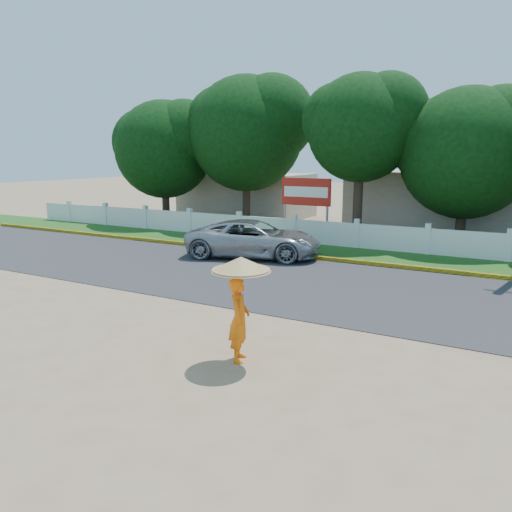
% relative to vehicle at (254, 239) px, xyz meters
% --- Properties ---
extents(ground, '(120.00, 120.00, 0.00)m').
position_rel_vehicle_xyz_m(ground, '(3.03, -7.35, -0.74)').
color(ground, '#9E8460').
rests_on(ground, ground).
extents(road, '(60.00, 7.00, 0.02)m').
position_rel_vehicle_xyz_m(road, '(3.03, -2.85, -0.73)').
color(road, '#38383A').
rests_on(road, ground).
extents(grass_verge, '(60.00, 3.50, 0.03)m').
position_rel_vehicle_xyz_m(grass_verge, '(3.03, 2.40, -0.73)').
color(grass_verge, '#2D601E').
rests_on(grass_verge, ground).
extents(curb, '(40.00, 0.18, 0.16)m').
position_rel_vehicle_xyz_m(curb, '(3.03, 0.70, -0.66)').
color(curb, yellow).
rests_on(curb, ground).
extents(fence, '(40.00, 0.10, 1.10)m').
position_rel_vehicle_xyz_m(fence, '(3.03, 3.85, -0.19)').
color(fence, silver).
rests_on(fence, ground).
extents(building_near, '(10.00, 6.00, 3.20)m').
position_rel_vehicle_xyz_m(building_near, '(6.03, 10.65, 0.86)').
color(building_near, '#B7AD99').
rests_on(building_near, ground).
extents(building_far, '(8.00, 5.00, 2.80)m').
position_rel_vehicle_xyz_m(building_far, '(-6.97, 11.65, 0.66)').
color(building_far, '#B7AD99').
rests_on(building_far, ground).
extents(vehicle, '(5.81, 3.80, 1.49)m').
position_rel_vehicle_xyz_m(vehicle, '(0.00, 0.00, 0.00)').
color(vehicle, '#9FA2A7').
rests_on(vehicle, ground).
extents(monk_with_parasol, '(1.17, 1.17, 2.14)m').
position_rel_vehicle_xyz_m(monk_with_parasol, '(4.74, -9.13, 0.65)').
color(monk_with_parasol, orange).
rests_on(monk_with_parasol, ground).
extents(billboard, '(2.50, 0.13, 2.95)m').
position_rel_vehicle_xyz_m(billboard, '(0.12, 4.95, 1.40)').
color(billboard, gray).
rests_on(billboard, ground).
extents(tree_row, '(38.58, 7.87, 9.12)m').
position_rel_vehicle_xyz_m(tree_row, '(6.19, 6.79, 4.18)').
color(tree_row, '#473828').
rests_on(tree_row, ground).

